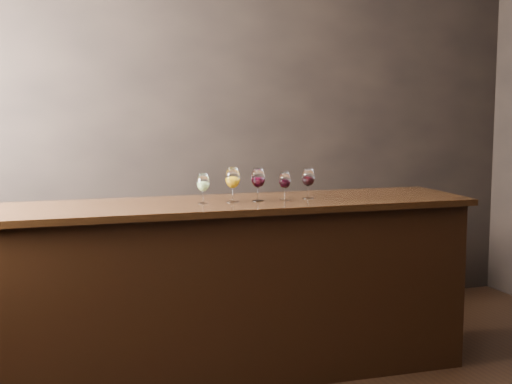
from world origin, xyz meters
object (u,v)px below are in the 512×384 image
object	(u,v)px
bar_counter	(222,293)
back_bar_shelf	(221,272)
glass_red_b	(285,181)
glass_white	(203,183)
glass_amber	(233,179)
glass_red_c	(308,178)
glass_red_a	(258,179)

from	to	relation	value
bar_counter	back_bar_shelf	xyz separation A→B (m)	(0.30, 1.01, -0.13)
glass_red_b	glass_white	bearing A→B (deg)	179.15
glass_white	bar_counter	bearing A→B (deg)	12.44
glass_amber	glass_red_c	world-z (taller)	glass_amber
glass_white	glass_red_c	xyz separation A→B (m)	(0.67, 0.00, 0.01)
glass_amber	glass_red_b	world-z (taller)	glass_amber
glass_white	glass_amber	xyz separation A→B (m)	(0.18, -0.00, 0.02)
glass_amber	glass_white	bearing A→B (deg)	179.54
glass_amber	bar_counter	bearing A→B (deg)	154.11
bar_counter	glass_red_b	world-z (taller)	glass_red_b
glass_white	glass_red_a	xyz separation A→B (m)	(0.34, -0.01, 0.02)
bar_counter	glass_red_c	xyz separation A→B (m)	(0.55, -0.03, 0.68)
glass_white	glass_red_b	distance (m)	0.51
glass_red_b	glass_amber	bearing A→B (deg)	178.94
back_bar_shelf	glass_red_c	bearing A→B (deg)	-76.59
bar_counter	glass_red_c	size ratio (longest dim) A/B	15.75
back_bar_shelf	glass_red_b	size ratio (longest dim) A/B	12.68
glass_white	glass_red_b	world-z (taller)	glass_white
glass_red_c	glass_white	bearing A→B (deg)	-179.87
glass_red_a	glass_red_c	xyz separation A→B (m)	(0.33, 0.01, -0.01)
glass_red_a	glass_red_b	world-z (taller)	glass_red_a
glass_red_a	glass_red_b	size ratio (longest dim) A/B	1.17
bar_counter	glass_red_b	size ratio (longest dim) A/B	17.26
glass_red_b	glass_red_c	bearing A→B (deg)	3.23
bar_counter	glass_red_c	distance (m)	0.87
bar_counter	glass_red_a	xyz separation A→B (m)	(0.22, -0.03, 0.69)
back_bar_shelf	glass_amber	distance (m)	1.34
glass_red_a	glass_amber	bearing A→B (deg)	178.22
glass_red_b	glass_red_c	world-z (taller)	glass_red_c
back_bar_shelf	glass_white	distance (m)	1.37
back_bar_shelf	glass_amber	size ratio (longest dim) A/B	10.47
back_bar_shelf	bar_counter	bearing A→B (deg)	-106.68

